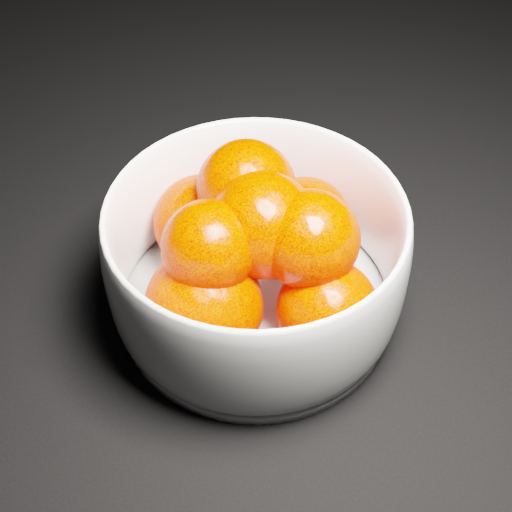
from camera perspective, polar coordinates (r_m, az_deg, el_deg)
name	(u,v)px	position (r m, az deg, el deg)	size (l,w,h in m)	color
bowl	(256,261)	(0.50, 0.00, -0.41)	(0.21, 0.21, 0.10)	silver
orange_pile	(253,247)	(0.49, -0.21, 0.73)	(0.17, 0.18, 0.12)	#F72400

